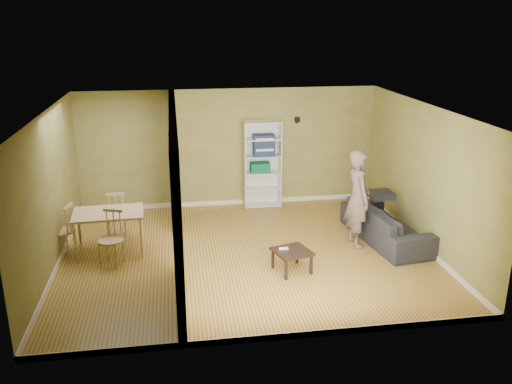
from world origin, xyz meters
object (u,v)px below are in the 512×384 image
at_px(person, 358,190).
at_px(dining_table, 108,216).
at_px(sofa, 387,219).
at_px(chair_near, 111,239).
at_px(coffee_table, 292,253).
at_px(bookshelf, 262,164).
at_px(chair_left, 62,230).
at_px(chair_far, 116,214).

relative_size(person, dining_table, 1.75).
distance_m(person, dining_table, 4.50).
xyz_separation_m(sofa, person, (-0.64, -0.12, 0.64)).
height_order(sofa, chair_near, chair_near).
relative_size(sofa, person, 1.04).
height_order(sofa, coffee_table, sofa).
relative_size(sofa, bookshelf, 1.16).
xyz_separation_m(person, chair_left, (-5.30, 0.37, -0.60)).
relative_size(person, chair_far, 2.20).
bearing_deg(chair_far, sofa, 161.73).
distance_m(bookshelf, chair_left, 4.49).
bearing_deg(sofa, dining_table, 79.86).
relative_size(bookshelf, chair_far, 1.97).
bearing_deg(dining_table, person, -4.69).
bearing_deg(chair_left, dining_table, 103.25).
bearing_deg(chair_far, coffee_table, 139.18).
distance_m(coffee_table, chair_far, 3.54).
height_order(dining_table, chair_left, chair_left).
xyz_separation_m(coffee_table, dining_table, (-3.06, 1.27, 0.36)).
bearing_deg(dining_table, coffee_table, -22.51).
height_order(coffee_table, chair_near, chair_near).
bearing_deg(chair_left, coffee_table, 85.42).
bearing_deg(person, chair_left, 82.18).
relative_size(person, bookshelf, 1.11).
bearing_deg(chair_left, bookshelf, 131.71).
distance_m(chair_near, chair_far, 1.18).
xyz_separation_m(sofa, dining_table, (-5.11, 0.24, 0.26)).
height_order(bookshelf, coffee_table, bookshelf).
bearing_deg(person, sofa, -82.85).
height_order(sofa, person, person).
bearing_deg(sofa, chair_left, 80.19).
bearing_deg(chair_near, chair_left, 167.12).
distance_m(dining_table, chair_far, 0.65).
relative_size(dining_table, chair_left, 1.30).
bearing_deg(chair_near, chair_far, 109.67).
height_order(chair_left, chair_far, chair_far).
distance_m(sofa, bookshelf, 3.13).
height_order(chair_near, chair_far, chair_far).
height_order(sofa, chair_far, chair_far).
relative_size(chair_left, chair_far, 0.96).
bearing_deg(person, bookshelf, 24.87).
bearing_deg(coffee_table, chair_near, 166.69).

